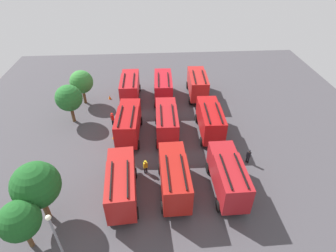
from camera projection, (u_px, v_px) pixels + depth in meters
ground_plane at (168, 135)px, 34.10m from camera, size 55.73×55.73×0.00m
fire_truck_0 at (228, 175)px, 25.65m from camera, size 7.23×2.84×3.88m
fire_truck_1 at (210, 119)px, 33.11m from camera, size 7.26×2.89×3.88m
fire_truck_2 at (197, 84)px, 40.76m from camera, size 7.30×3.01×3.88m
fire_truck_3 at (174, 176)px, 25.53m from camera, size 7.25×2.87×3.88m
fire_truck_4 at (167, 121)px, 32.81m from camera, size 7.24×2.84×3.88m
fire_truck_5 at (163, 86)px, 40.04m from camera, size 7.27×2.92×3.88m
fire_truck_6 at (121, 183)px, 24.85m from camera, size 7.34×3.11×3.88m
fire_truck_7 at (128, 122)px, 32.58m from camera, size 7.32×3.06×3.88m
fire_truck_8 at (130, 87)px, 39.91m from camera, size 7.21×2.78×3.88m
firefighter_0 at (145, 166)px, 28.33m from camera, size 0.37×0.48×1.63m
firefighter_1 at (223, 120)px, 35.06m from camera, size 0.29×0.44×1.76m
firefighter_2 at (248, 156)px, 29.54m from camera, size 0.47×0.46×1.74m
firefighter_3 at (112, 119)px, 35.23m from camera, size 0.46×0.47×1.82m
tree_0 at (20, 221)px, 20.31m from camera, size 3.16×3.16×4.89m
tree_1 at (36, 185)px, 22.06m from camera, size 3.93×3.93×6.09m
tree_2 at (69, 98)px, 34.52m from camera, size 3.39×3.39×5.25m
tree_3 at (81, 82)px, 38.45m from camera, size 3.26×3.26×5.05m
traffic_cone_0 at (110, 97)px, 41.18m from camera, size 0.39×0.39×0.56m
traffic_cone_1 at (114, 136)px, 33.32m from camera, size 0.51×0.51×0.73m
lamppost at (58, 241)px, 18.33m from camera, size 0.36×0.36×6.66m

